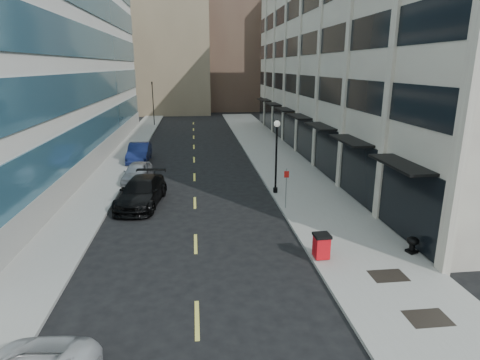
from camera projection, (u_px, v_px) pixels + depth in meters
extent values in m
cube|color=gray|center=(290.00, 173.00, 31.42)|extent=(5.00, 80.00, 0.15)
cube|color=gray|center=(107.00, 179.00, 29.89)|extent=(3.00, 80.00, 0.15)
cube|color=beige|center=(377.00, 57.00, 36.70)|extent=(14.00, 46.00, 18.00)
cube|color=black|center=(300.00, 134.00, 37.86)|extent=(0.18, 46.00, 3.60)
cube|color=black|center=(302.00, 85.00, 36.62)|extent=(0.12, 46.00, 1.80)
cube|color=black|center=(304.00, 45.00, 35.66)|extent=(0.12, 46.00, 1.80)
cube|color=black|center=(305.00, 2.00, 34.71)|extent=(0.12, 46.00, 1.80)
cube|color=beige|center=(477.00, 42.00, 13.96)|extent=(0.35, 0.60, 18.00)
cube|color=beige|center=(394.00, 49.00, 19.69)|extent=(0.35, 0.60, 18.00)
cube|color=beige|center=(349.00, 53.00, 25.43)|extent=(0.35, 0.60, 18.00)
cube|color=beige|center=(320.00, 55.00, 31.16)|extent=(0.35, 0.60, 18.00)
cube|color=beige|center=(300.00, 57.00, 36.89)|extent=(0.35, 0.60, 18.00)
cube|color=beige|center=(286.00, 58.00, 42.62)|extent=(0.35, 0.60, 18.00)
cube|color=beige|center=(274.00, 59.00, 48.36)|extent=(0.35, 0.60, 18.00)
cube|color=beige|center=(266.00, 60.00, 54.09)|extent=(0.35, 0.60, 18.00)
cube|color=black|center=(400.00, 164.00, 18.15)|extent=(1.30, 4.00, 0.12)
cube|color=black|center=(350.00, 141.00, 23.89)|extent=(1.30, 4.00, 0.12)
cube|color=black|center=(320.00, 126.00, 29.62)|extent=(1.30, 4.00, 0.12)
cube|color=black|center=(299.00, 116.00, 35.35)|extent=(1.30, 4.00, 0.12)
cube|color=black|center=(284.00, 109.00, 41.08)|extent=(1.30, 4.00, 0.12)
cube|color=black|center=(273.00, 104.00, 46.82)|extent=(1.30, 4.00, 0.12)
cube|color=black|center=(264.00, 100.00, 52.55)|extent=(1.30, 4.00, 0.12)
cube|color=gray|center=(105.00, 150.00, 36.19)|extent=(0.20, 46.00, 1.80)
cube|color=#326075|center=(103.00, 127.00, 35.61)|extent=(0.14, 45.60, 2.40)
cube|color=#326075|center=(99.00, 86.00, 34.65)|extent=(0.14, 45.60, 2.40)
cube|color=#326075|center=(95.00, 44.00, 33.69)|extent=(0.14, 45.60, 2.40)
cube|color=#7F6E53|center=(168.00, 32.00, 72.20)|extent=(14.00, 18.00, 28.00)
cube|color=brown|center=(232.00, 18.00, 76.52)|extent=(12.00, 16.00, 34.00)
cube|color=#7F6E53|center=(122.00, 52.00, 81.49)|extent=(12.00, 14.00, 22.00)
cube|color=beige|center=(290.00, 56.00, 73.80)|extent=(10.00, 14.00, 20.00)
cube|color=black|center=(428.00, 318.00, 13.26)|extent=(1.40, 1.00, 0.01)
cube|color=black|center=(388.00, 276.00, 15.93)|extent=(1.40, 1.00, 0.01)
cube|color=#D8CC4C|center=(197.00, 320.00, 13.42)|extent=(0.15, 2.20, 0.01)
cube|color=#D8CC4C|center=(196.00, 244.00, 19.15)|extent=(0.15, 2.20, 0.01)
cube|color=#D8CC4C|center=(195.00, 203.00, 24.89)|extent=(0.15, 2.20, 0.01)
cube|color=#D8CC4C|center=(194.00, 177.00, 30.62)|extent=(0.15, 2.20, 0.01)
cube|color=#D8CC4C|center=(194.00, 160.00, 36.35)|extent=(0.15, 2.20, 0.01)
cube|color=#D8CC4C|center=(194.00, 147.00, 42.08)|extent=(0.15, 2.20, 0.01)
cube|color=#D8CC4C|center=(194.00, 137.00, 47.82)|extent=(0.15, 2.20, 0.01)
cube|color=#D8CC4C|center=(194.00, 129.00, 53.55)|extent=(0.15, 2.20, 0.01)
cube|color=#D8CC4C|center=(193.00, 123.00, 59.28)|extent=(0.15, 2.20, 0.01)
cylinder|color=black|center=(153.00, 105.00, 55.95)|extent=(0.12, 0.12, 6.00)
imported|color=black|center=(152.00, 83.00, 55.13)|extent=(0.66, 0.66, 1.98)
imported|color=black|center=(141.00, 192.00, 24.31)|extent=(3.04, 5.92, 1.64)
imported|color=#97999F|center=(137.00, 172.00, 29.28)|extent=(2.12, 4.35, 1.43)
imported|color=navy|center=(139.00, 153.00, 35.39)|extent=(1.73, 4.96, 1.63)
cube|color=red|center=(321.00, 247.00, 17.27)|extent=(0.63, 0.63, 0.98)
cube|color=black|center=(322.00, 235.00, 17.13)|extent=(0.71, 0.71, 0.12)
cylinder|color=black|center=(314.00, 253.00, 17.67)|extent=(0.06, 0.22, 0.22)
cylinder|color=black|center=(323.00, 252.00, 17.72)|extent=(0.06, 0.22, 0.22)
cylinder|color=black|center=(275.00, 190.00, 26.41)|extent=(0.29, 0.29, 0.33)
cylinder|color=black|center=(276.00, 159.00, 25.83)|extent=(0.13, 0.13, 4.22)
sphere|color=silver|center=(277.00, 124.00, 25.21)|extent=(0.40, 0.40, 0.40)
cone|color=black|center=(277.00, 120.00, 25.15)|extent=(0.11, 0.11, 0.16)
cylinder|color=slate|center=(286.00, 188.00, 23.25)|extent=(0.04, 0.04, 2.39)
cube|color=#AD100B|center=(287.00, 174.00, 23.00)|extent=(0.28, 0.03, 0.38)
cube|color=black|center=(412.00, 251.00, 17.91)|extent=(0.51, 0.51, 0.12)
cylinder|color=black|center=(412.00, 246.00, 17.84)|extent=(0.25, 0.25, 0.39)
ellipsoid|color=black|center=(413.00, 241.00, 17.77)|extent=(0.55, 0.55, 0.38)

